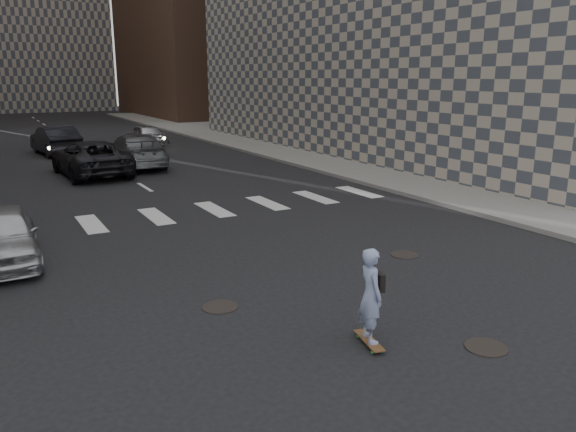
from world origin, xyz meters
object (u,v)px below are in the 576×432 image
traffic_car_d (145,135)px  traffic_car_e (55,140)px  silver_sedan (2,236)px  skateboarder (371,295)px  traffic_car_b (135,151)px  traffic_car_c (91,158)px

traffic_car_d → traffic_car_e: size_ratio=0.82×
silver_sedan → traffic_car_e: 20.26m
skateboarder → traffic_car_b: skateboarder is taller
silver_sedan → traffic_car_c: size_ratio=0.70×
traffic_car_e → skateboarder: bearing=85.7°
traffic_car_c → traffic_car_d: (5.16, 10.00, -0.09)m
traffic_car_b → traffic_car_e: 7.31m
silver_sedan → skateboarder: bearing=-54.7°
traffic_car_e → traffic_car_c: bearing=86.0°
traffic_car_b → traffic_car_c: bearing=32.0°
traffic_car_b → traffic_car_d: size_ratio=1.38×
traffic_car_c → traffic_car_e: 8.16m
silver_sedan → traffic_car_b: traffic_car_b is taller
traffic_car_c → traffic_car_d: bearing=-121.0°
traffic_car_c → traffic_car_d: size_ratio=1.39×
traffic_car_d → traffic_car_b: bearing=69.4°
traffic_car_b → traffic_car_c: 2.75m
skateboarder → traffic_car_d: size_ratio=0.41×
traffic_car_d → traffic_car_e: 5.92m
traffic_car_e → traffic_car_d: bearing=-168.9°
skateboarder → traffic_car_e: 27.65m
silver_sedan → traffic_car_d: size_ratio=0.97×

